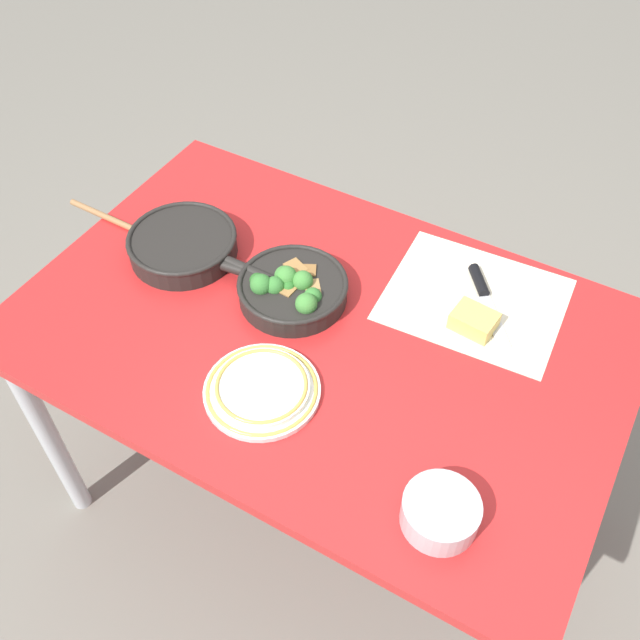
# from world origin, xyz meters

# --- Properties ---
(ground_plane) EXTENTS (14.00, 14.00, 0.00)m
(ground_plane) POSITION_xyz_m (0.00, 0.00, 0.00)
(ground_plane) COLOR slate
(dining_table_red) EXTENTS (1.27, 0.84, 0.73)m
(dining_table_red) POSITION_xyz_m (0.00, 0.00, 0.65)
(dining_table_red) COLOR red
(dining_table_red) RESTS_ON ground_plane
(skillet_broccoli) EXTENTS (0.35, 0.24, 0.08)m
(skillet_broccoli) POSITION_xyz_m (0.10, -0.04, 0.76)
(skillet_broccoli) COLOR black
(skillet_broccoli) RESTS_ON dining_table_red
(skillet_eggs) EXTENTS (0.39, 0.25, 0.05)m
(skillet_eggs) POSITION_xyz_m (0.38, -0.04, 0.76)
(skillet_eggs) COLOR black
(skillet_eggs) RESTS_ON dining_table_red
(wooden_spoon) EXTENTS (0.36, 0.04, 0.02)m
(wooden_spoon) POSITION_xyz_m (0.51, -0.04, 0.74)
(wooden_spoon) COLOR #996B42
(wooden_spoon) RESTS_ON dining_table_red
(parchment_sheet) EXTENTS (0.39, 0.33, 0.00)m
(parchment_sheet) POSITION_xyz_m (-0.25, -0.23, 0.73)
(parchment_sheet) COLOR beige
(parchment_sheet) RESTS_ON dining_table_red
(grater_knife) EXTENTS (0.16, 0.20, 0.02)m
(grater_knife) POSITION_xyz_m (-0.27, -0.25, 0.74)
(grater_knife) COLOR silver
(grater_knife) RESTS_ON dining_table_red
(cheese_block) EXTENTS (0.10, 0.08, 0.04)m
(cheese_block) POSITION_xyz_m (-0.28, -0.16, 0.75)
(cheese_block) COLOR #E0C15B
(cheese_block) RESTS_ON dining_table_red
(dinner_plate_stack) EXTENTS (0.23, 0.23, 0.03)m
(dinner_plate_stack) POSITION_xyz_m (0.01, 0.20, 0.74)
(dinner_plate_stack) COLOR white
(dinner_plate_stack) RESTS_ON dining_table_red
(prep_bowl_steel) EXTENTS (0.13, 0.13, 0.06)m
(prep_bowl_steel) POSITION_xyz_m (-0.39, 0.28, 0.76)
(prep_bowl_steel) COLOR #B7B7BC
(prep_bowl_steel) RESTS_ON dining_table_red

